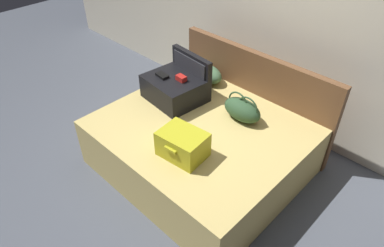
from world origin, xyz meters
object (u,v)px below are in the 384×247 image
(bed, at_px, (200,147))
(hard_case_medium, at_px, (183,144))
(duffel_bag, at_px, (242,110))
(hard_case_large, at_px, (176,86))
(pillow_near_headboard, at_px, (207,73))

(bed, bearing_deg, hard_case_medium, -68.14)
(hard_case_medium, bearing_deg, duffel_bag, 80.32)
(hard_case_large, bearing_deg, bed, -12.40)
(bed, xyz_separation_m, hard_case_large, (-0.52, 0.17, 0.42))
(bed, distance_m, pillow_near_headboard, 0.92)
(hard_case_large, xyz_separation_m, duffel_bag, (0.73, 0.20, -0.04))
(duffel_bag, bearing_deg, hard_case_medium, -93.45)
(bed, xyz_separation_m, hard_case_medium, (0.16, -0.40, 0.38))
(duffel_bag, bearing_deg, hard_case_large, -164.84)
(hard_case_large, height_order, hard_case_medium, hard_case_large)
(bed, height_order, hard_case_large, hard_case_large)
(bed, xyz_separation_m, duffel_bag, (0.21, 0.36, 0.38))
(duffel_bag, bearing_deg, bed, -119.39)
(bed, xyz_separation_m, pillow_near_headboard, (-0.53, 0.66, 0.37))
(bed, relative_size, duffel_bag, 4.58)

